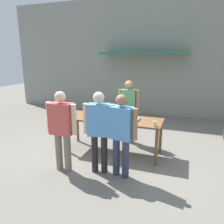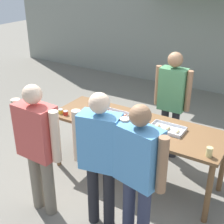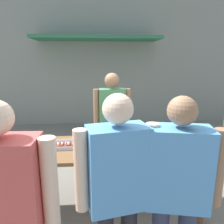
% 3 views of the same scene
% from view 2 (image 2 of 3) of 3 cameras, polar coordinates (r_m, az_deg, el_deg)
% --- Properties ---
extents(ground_plane, '(24.00, 24.00, 0.00)m').
position_cam_2_polar(ground_plane, '(4.63, 4.04, -11.65)').
color(ground_plane, slate).
extents(serving_table, '(2.37, 0.80, 0.87)m').
position_cam_2_polar(serving_table, '(4.21, 4.36, -3.21)').
color(serving_table, brown).
rests_on(serving_table, ground).
extents(food_tray_sausages, '(0.45, 0.26, 0.04)m').
position_cam_2_polar(food_tray_sausages, '(4.36, 0.05, -0.44)').
color(food_tray_sausages, silver).
rests_on(food_tray_sausages, serving_table).
extents(food_tray_buns, '(0.44, 0.27, 0.05)m').
position_cam_2_polar(food_tray_buns, '(4.04, 10.04, -3.04)').
color(food_tray_buns, silver).
rests_on(food_tray_buns, serving_table).
extents(condiment_jar_mustard, '(0.07, 0.07, 0.06)m').
position_cam_2_polar(condiment_jar_mustard, '(4.47, -9.37, 0.13)').
color(condiment_jar_mustard, gold).
rests_on(condiment_jar_mustard, serving_table).
extents(condiment_jar_ketchup, '(0.07, 0.07, 0.06)m').
position_cam_2_polar(condiment_jar_ketchup, '(4.41, -8.47, -0.17)').
color(condiment_jar_ketchup, '#B22319').
rests_on(condiment_jar_ketchup, serving_table).
extents(beer_cup, '(0.07, 0.07, 0.11)m').
position_cam_2_polar(beer_cup, '(3.60, 17.36, -6.97)').
color(beer_cup, '#DBC67A').
rests_on(beer_cup, serving_table).
extents(person_server_behind_table, '(0.56, 0.22, 1.68)m').
position_cam_2_polar(person_server_behind_table, '(4.70, 10.93, 2.78)').
color(person_server_behind_table, '#232328').
rests_on(person_server_behind_table, ground).
extents(person_customer_holding_hotdog, '(0.67, 0.27, 1.65)m').
position_cam_2_polar(person_customer_holding_hotdog, '(3.62, -13.43, -5.28)').
color(person_customer_holding_hotdog, '#756B5B').
rests_on(person_customer_holding_hotdog, ground).
extents(person_customer_with_cup, '(0.65, 0.34, 1.63)m').
position_cam_2_polar(person_customer_with_cup, '(3.15, 4.77, -9.91)').
color(person_customer_with_cup, '#333851').
rests_on(person_customer_with_cup, ground).
extents(person_customer_waiting_in_line, '(0.61, 0.32, 1.65)m').
position_cam_2_polar(person_customer_waiting_in_line, '(3.33, -2.17, -7.32)').
color(person_customer_waiting_in_line, '#232328').
rests_on(person_customer_waiting_in_line, ground).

